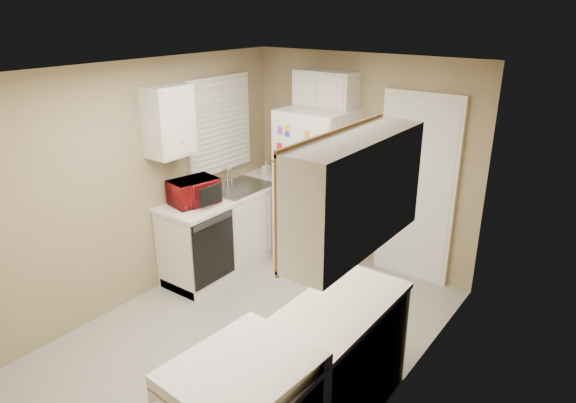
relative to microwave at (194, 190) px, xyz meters
The scene contains 18 objects.
floor 1.61m from the microwave, 18.94° to the right, with size 3.80×3.80×0.00m, color #B6B3AB.
ceiling 1.82m from the microwave, 18.94° to the right, with size 3.80×3.80×0.00m, color white.
wall_left 0.49m from the microwave, 122.36° to the right, with size 3.80×3.80×0.00m, color #9A8864.
wall_right 2.58m from the microwave, ahead, with size 3.80×3.80×0.00m, color #9A8864.
wall_back 1.90m from the microwave, 52.62° to the left, with size 2.80×2.80×0.00m, color #9A8864.
wall_front 2.57m from the microwave, 63.38° to the right, with size 2.80×2.80×0.00m, color #9A8864.
left_counter 0.79m from the microwave, 84.35° to the left, with size 0.60×1.80×0.90m, color silver.
dishwasher 0.66m from the microwave, 15.54° to the right, with size 0.03×0.58×0.72m, color black.
sink 0.68m from the microwave, 85.64° to the left, with size 0.54×0.74×0.16m, color gray.
microwave is the anchor object (origin of this frame).
soap_bottle 1.22m from the microwave, 90.00° to the left, with size 0.08×0.08×0.18m, color white.
window_blinds 0.88m from the microwave, 107.76° to the left, with size 0.10×0.98×1.08m, color silver.
upper_cabinet_left 0.78m from the microwave, 119.81° to the right, with size 0.30×0.45×0.70m, color silver.
refrigerator 1.42m from the microwave, 56.15° to the left, with size 0.75×0.73×1.82m, color white.
cabinet_over_fridge 1.82m from the microwave, 61.04° to the left, with size 0.70×0.30×0.40m, color silver.
interior_door 2.36m from the microwave, 38.38° to the left, with size 0.86×0.06×2.08m, color white.
right_counter 2.62m from the microwave, 27.96° to the right, with size 0.60×2.00×0.90m, color silver.
upper_cabinet_right 2.67m from the microwave, 20.44° to the right, with size 0.30×1.20×0.70m, color silver.
Camera 1 is at (2.64, -3.11, 2.86)m, focal length 32.00 mm.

